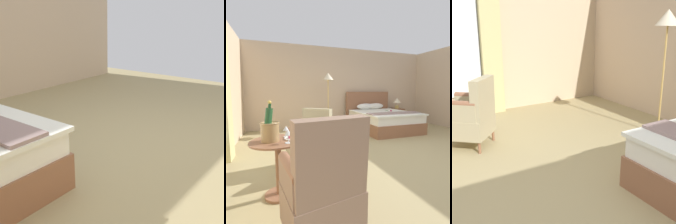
# 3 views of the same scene
# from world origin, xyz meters

# --- Properties ---
(ground_plane) EXTENTS (8.03, 8.03, 0.00)m
(ground_plane) POSITION_xyz_m (0.00, 0.00, 0.00)
(ground_plane) COLOR tan
(wall_headboard_side) EXTENTS (6.58, 0.12, 2.73)m
(wall_headboard_side) POSITION_xyz_m (0.00, 3.33, 1.36)
(wall_headboard_side) COLOR #C9AE91
(wall_headboard_side) RESTS_ON ground
(bed) EXTENTS (1.70, 2.04, 1.21)m
(bed) POSITION_xyz_m (0.90, 2.17, 0.34)
(bed) COLOR brown
(bed) RESTS_ON ground
(nightstand) EXTENTS (0.43, 0.45, 0.58)m
(nightstand) POSITION_xyz_m (2.03, 2.90, 0.29)
(nightstand) COLOR brown
(nightstand) RESTS_ON ground
(bedside_lamp) EXTENTS (0.27, 0.27, 0.40)m
(bedside_lamp) POSITION_xyz_m (2.03, 2.90, 0.86)
(bedside_lamp) COLOR tan
(bedside_lamp) RESTS_ON nightstand
(floor_lamp_brass) EXTENTS (0.34, 0.34, 1.79)m
(floor_lamp_brass) POSITION_xyz_m (-0.77, 2.63, 1.52)
(floor_lamp_brass) COLOR tan
(floor_lamp_brass) RESTS_ON ground
(side_table_round) EXTENTS (0.61, 0.61, 0.67)m
(side_table_round) POSITION_xyz_m (-2.30, -0.54, 0.43)
(side_table_round) COLOR brown
(side_table_round) RESTS_ON ground
(champagne_bucket) EXTENTS (0.21, 0.21, 0.46)m
(champagne_bucket) POSITION_xyz_m (-2.37, -0.55, 0.81)
(champagne_bucket) COLOR #9B7A4B
(champagne_bucket) RESTS_ON side_table_round
(wine_glass_near_bucket) EXTENTS (0.07, 0.07, 0.15)m
(wine_glass_near_bucket) POSITION_xyz_m (-2.19, -0.69, 0.78)
(wine_glass_near_bucket) COLOR white
(wine_glass_near_bucket) RESTS_ON side_table_round
(wine_glass_near_edge) EXTENTS (0.07, 0.07, 0.14)m
(wine_glass_near_edge) POSITION_xyz_m (-2.19, -0.42, 0.77)
(wine_glass_near_edge) COLOR white
(wine_glass_near_edge) RESTS_ON side_table_round
(snack_plate) EXTENTS (0.18, 0.18, 0.04)m
(snack_plate) POSITION_xyz_m (-2.13, -0.53, 0.68)
(snack_plate) COLOR white
(snack_plate) RESTS_ON side_table_round
(armchair_by_window) EXTENTS (0.77, 0.77, 0.95)m
(armchair_by_window) POSITION_xyz_m (-1.77, 0.13, 0.44)
(armchair_by_window) COLOR brown
(armchair_by_window) RESTS_ON ground
(armchair_facing_bed) EXTENTS (0.65, 0.62, 1.06)m
(armchair_facing_bed) POSITION_xyz_m (-1.97, -1.33, 0.44)
(armchair_facing_bed) COLOR brown
(armchair_facing_bed) RESTS_ON ground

